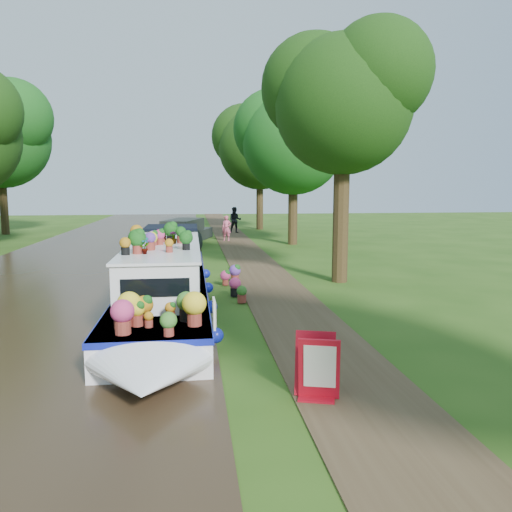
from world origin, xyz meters
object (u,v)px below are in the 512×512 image
at_px(second_boat, 183,233).
at_px(pedestrian_dark, 235,220).
at_px(plant_boat, 165,281).
at_px(sandwich_board, 317,370).
at_px(pedestrian_pink, 227,228).

relative_size(second_boat, pedestrian_dark, 4.05).
height_order(plant_boat, sandwich_board, plant_boat).
bearing_deg(pedestrian_dark, plant_boat, -90.68).
distance_m(second_boat, sandwich_board, 23.78).
height_order(second_boat, pedestrian_pink, pedestrian_pink).
bearing_deg(pedestrian_pink, pedestrian_dark, 96.09).
xyz_separation_m(second_boat, pedestrian_dark, (3.73, 5.90, 0.41)).
bearing_deg(plant_boat, pedestrian_pink, 80.69).
bearing_deg(sandwich_board, pedestrian_dark, 104.08).
height_order(second_boat, pedestrian_dark, pedestrian_dark).
xyz_separation_m(sandwich_board, pedestrian_pink, (0.21, 24.06, 0.33)).
xyz_separation_m(plant_boat, pedestrian_dark, (3.95, 23.37, 0.14)).
height_order(plant_boat, pedestrian_dark, plant_boat).
height_order(second_boat, sandwich_board, second_boat).
xyz_separation_m(sandwich_board, pedestrian_dark, (1.22, 29.54, 0.49)).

